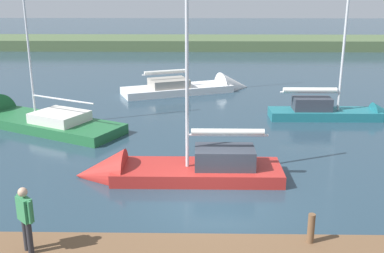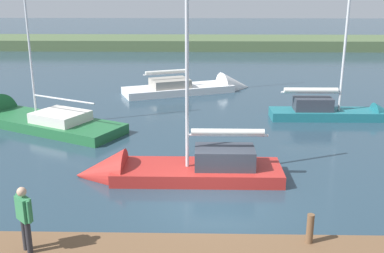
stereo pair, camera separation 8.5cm
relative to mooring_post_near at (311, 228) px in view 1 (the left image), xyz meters
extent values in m
plane|color=#263D4C|center=(2.39, -3.21, -0.99)|extent=(200.00, 200.00, 0.00)
cube|color=#4C603D|center=(2.39, -45.20, -0.99)|extent=(180.00, 8.00, 2.40)
cylinder|color=brown|center=(0.00, 0.00, 0.00)|extent=(0.18, 0.18, 0.79)
cube|color=#B22823|center=(2.92, -5.47, -0.92)|extent=(6.25, 2.06, 0.82)
cone|color=#B22823|center=(6.56, -5.47, -0.92)|extent=(1.85, 2.06, 2.06)
cube|color=#333842|center=(1.91, -5.47, -0.14)|extent=(2.19, 1.34, 0.73)
cylinder|color=silver|center=(3.29, -5.47, 2.84)|extent=(0.12, 0.12, 6.70)
cylinder|color=silver|center=(1.82, -5.47, 0.72)|extent=(2.95, 0.10, 0.10)
cylinder|color=silver|center=(1.82, -5.47, 0.84)|extent=(2.66, 0.23, 0.23)
cube|color=white|center=(4.37, -20.03, -0.94)|extent=(7.71, 4.90, 0.86)
cone|color=white|center=(0.41, -21.61, -0.94)|extent=(2.81, 2.94, 2.33)
cube|color=gray|center=(4.93, -19.80, -0.24)|extent=(3.00, 2.66, 0.54)
cylinder|color=silver|center=(3.71, -20.29, 3.82)|extent=(0.10, 0.10, 8.67)
cylinder|color=silver|center=(5.17, -19.71, 0.42)|extent=(2.94, 1.24, 0.08)
cylinder|color=silver|center=(5.17, -19.71, 0.54)|extent=(2.70, 1.24, 0.20)
cube|color=#1E6B75|center=(-3.95, -13.84, -0.90)|extent=(5.93, 1.63, 0.78)
cube|color=#333842|center=(-3.25, -13.84, -0.16)|extent=(2.03, 1.15, 0.69)
cylinder|color=silver|center=(-4.68, -13.84, 2.94)|extent=(0.14, 0.14, 6.88)
cylinder|color=silver|center=(-3.09, -13.83, 0.47)|extent=(3.19, 0.12, 0.11)
cylinder|color=silver|center=(-3.09, -13.83, 0.59)|extent=(2.87, 0.30, 0.29)
cube|color=#236638|center=(10.55, -11.70, -0.89)|extent=(8.45, 6.02, 0.77)
cube|color=silver|center=(9.77, -11.30, -0.26)|extent=(3.08, 2.91, 0.49)
cylinder|color=silver|center=(11.27, -12.07, 3.72)|extent=(0.10, 0.10, 8.44)
cylinder|color=silver|center=(9.54, -11.18, 0.66)|extent=(3.51, 1.85, 0.08)
cylinder|color=#28282D|center=(7.10, 0.48, 0.03)|extent=(0.14, 0.14, 0.85)
cylinder|color=#28282D|center=(6.95, 0.62, 0.03)|extent=(0.14, 0.14, 0.85)
cube|color=#337F4C|center=(7.03, 0.55, 0.75)|extent=(0.48, 0.48, 0.60)
sphere|color=tan|center=(7.03, 0.55, 1.20)|extent=(0.23, 0.23, 0.23)
cylinder|color=#337F4C|center=(7.23, 0.36, 0.77)|extent=(0.09, 0.09, 0.57)
cylinder|color=#337F4C|center=(6.83, 0.74, 0.77)|extent=(0.09, 0.09, 0.57)
camera|label=1|loc=(2.84, 10.41, 5.82)|focal=42.86mm
camera|label=2|loc=(2.75, 10.41, 5.82)|focal=42.86mm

